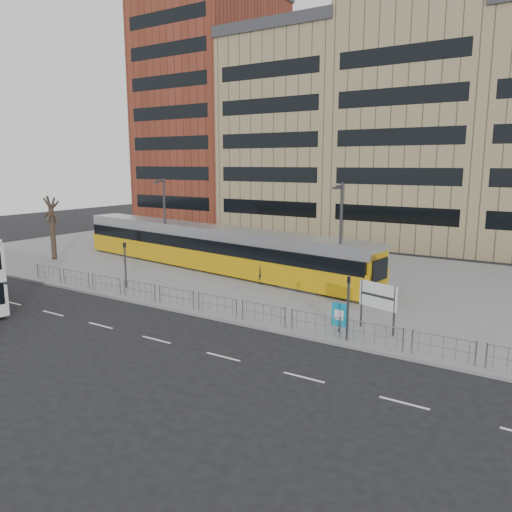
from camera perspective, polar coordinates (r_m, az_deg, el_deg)
The scene contains 15 objects.
ground at distance 29.00m, azimuth -8.69°, elevation -6.42°, with size 120.00×120.00×0.00m, color black.
plaza at distance 38.49m, azimuth 3.16°, elevation -1.96°, with size 64.00×24.00×0.15m, color slate.
kerb at distance 29.01m, azimuth -8.62°, elevation -6.25°, with size 64.00×0.25×0.17m, color gray.
building_row at distance 57.72m, azimuth 16.04°, elevation 14.64°, with size 70.40×18.40×31.20m.
pedestrian_barrier at distance 27.87m, azimuth -4.95°, elevation -4.94°, with size 32.07×0.07×1.10m.
road_markings at distance 25.60m, azimuth -12.95°, elevation -8.89°, with size 62.00×0.12×0.01m, color white.
tram at distance 39.39m, azimuth -5.25°, elevation 0.95°, with size 29.05×6.67×3.41m.
station_sign at distance 25.44m, azimuth 13.76°, elevation -4.68°, with size 2.08×0.66×2.46m.
ad_panel at distance 25.13m, azimuth 9.48°, elevation -6.69°, with size 0.80×0.10×1.49m.
pedestrian at distance 34.52m, azimuth 0.68°, elevation -1.76°, with size 0.65×0.43×1.78m, color black.
traffic_light_west at distance 34.25m, azimuth -14.74°, elevation -0.36°, with size 0.20×0.23×3.10m.
traffic_light_east at distance 23.78m, azimuth 10.49°, elevation -4.94°, with size 0.21×0.24×3.10m.
lamp_post_west at distance 41.35m, azimuth -10.45°, elevation 4.33°, with size 0.45×1.04×7.06m.
lamp_post_east at distance 30.63m, azimuth 9.60°, elevation 2.29°, with size 0.45×1.04×7.13m.
bare_tree at distance 46.48m, azimuth -22.50°, elevation 6.52°, with size 3.85×3.85×7.42m.
Camera 1 is at (18.45, -20.74, 8.41)m, focal length 35.00 mm.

